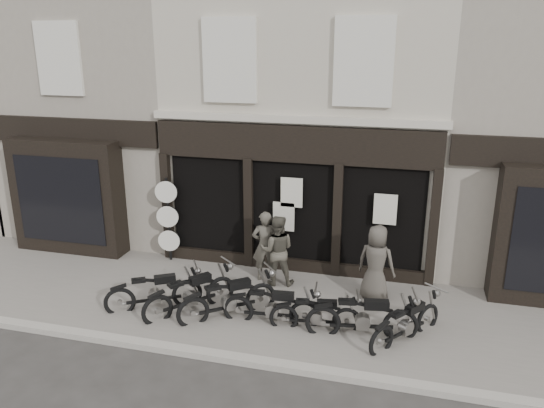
% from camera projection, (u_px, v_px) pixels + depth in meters
% --- Properties ---
extents(ground_plane, '(90.00, 90.00, 0.00)m').
position_uv_depth(ground_plane, '(261.00, 330.00, 11.25)').
color(ground_plane, '#2D2B28').
rests_on(ground_plane, ground).
extents(pavement, '(30.00, 4.20, 0.12)m').
position_uv_depth(pavement, '(272.00, 307.00, 12.06)').
color(pavement, '#6A645E').
rests_on(pavement, ground_plane).
extents(kerb, '(30.00, 0.25, 0.13)m').
position_uv_depth(kerb, '(243.00, 360.00, 10.07)').
color(kerb, gray).
rests_on(kerb, ground_plane).
extents(central_building, '(7.30, 6.22, 8.34)m').
position_uv_depth(central_building, '(316.00, 104.00, 15.52)').
color(central_building, '#A79E8F').
rests_on(central_building, ground).
extents(neighbour_left, '(5.60, 6.73, 8.34)m').
position_uv_depth(neighbour_left, '(121.00, 99.00, 17.03)').
color(neighbour_left, gray).
rests_on(neighbour_left, ground).
extents(motorcycle_0, '(1.95, 1.37, 1.04)m').
position_uv_depth(motorcycle_0, '(155.00, 295.00, 11.88)').
color(motorcycle_0, black).
rests_on(motorcycle_0, ground).
extents(motorcycle_1, '(1.66, 1.89, 1.08)m').
position_uv_depth(motorcycle_1, '(191.00, 297.00, 11.73)').
color(motorcycle_1, black).
rests_on(motorcycle_1, ground).
extents(motorcycle_2, '(1.91, 1.68, 1.10)m').
position_uv_depth(motorcycle_2, '(229.00, 302.00, 11.50)').
color(motorcycle_2, black).
rests_on(motorcycle_2, ground).
extents(motorcycle_3, '(2.11, 0.57, 1.01)m').
position_uv_depth(motorcycle_3, '(272.00, 310.00, 11.25)').
color(motorcycle_3, black).
rests_on(motorcycle_3, ground).
extents(motorcycle_4, '(1.91, 0.60, 0.92)m').
position_uv_depth(motorcycle_4, '(316.00, 317.00, 11.02)').
color(motorcycle_4, black).
rests_on(motorcycle_4, ground).
extents(motorcycle_5, '(2.27, 0.74, 1.10)m').
position_uv_depth(motorcycle_5, '(363.00, 321.00, 10.74)').
color(motorcycle_5, black).
rests_on(motorcycle_5, ground).
extents(motorcycle_6, '(1.48, 1.78, 1.00)m').
position_uv_depth(motorcycle_6, '(406.00, 326.00, 10.61)').
color(motorcycle_6, black).
rests_on(motorcycle_6, ground).
extents(man_left, '(0.74, 0.59, 1.79)m').
position_uv_depth(man_left, '(265.00, 246.00, 13.08)').
color(man_left, '#46423A').
rests_on(man_left, pavement).
extents(man_centre, '(0.97, 0.82, 1.76)m').
position_uv_depth(man_centre, '(277.00, 250.00, 12.85)').
color(man_centre, '#48453A').
rests_on(man_centre, pavement).
extents(man_right, '(0.98, 0.76, 1.79)m').
position_uv_depth(man_right, '(376.00, 263.00, 12.10)').
color(man_right, '#443F38').
rests_on(man_right, pavement).
extents(advert_sign_post, '(0.59, 0.38, 2.43)m').
position_uv_depth(advert_sign_post, '(168.00, 223.00, 14.18)').
color(advert_sign_post, black).
rests_on(advert_sign_post, ground).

